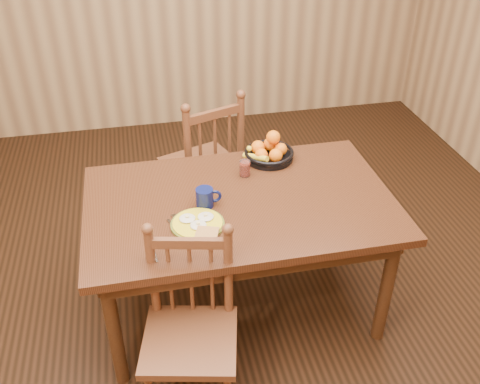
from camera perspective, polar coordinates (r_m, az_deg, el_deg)
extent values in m
cube|color=black|center=(3.27, 0.00, -11.77)|extent=(4.50, 5.00, 0.01)
cube|color=black|center=(2.80, 0.00, -1.23)|extent=(1.60, 1.00, 0.04)
cube|color=#321A0E|center=(3.18, -1.55, 1.97)|extent=(1.40, 0.04, 0.10)
cube|color=#321A0E|center=(2.52, 1.98, -7.98)|extent=(1.40, 0.04, 0.10)
cube|color=#321A0E|center=(3.04, 13.40, -0.71)|extent=(0.04, 0.84, 0.10)
cube|color=#321A0E|center=(2.81, -14.56, -4.14)|extent=(0.04, 0.84, 0.10)
cylinder|color=#321A0E|center=(2.71, -13.26, -14.29)|extent=(0.07, 0.07, 0.70)
cylinder|color=#321A0E|center=(2.95, 15.33, -9.96)|extent=(0.07, 0.07, 0.70)
cylinder|color=#321A0E|center=(3.31, -13.44, -4.04)|extent=(0.07, 0.07, 0.70)
cylinder|color=#321A0E|center=(3.50, 9.92, -1.19)|extent=(0.07, 0.07, 0.70)
cube|color=#512C18|center=(3.63, -4.12, 2.86)|extent=(0.58, 0.57, 0.04)
cylinder|color=#512C18|center=(3.96, -2.80, 1.68)|extent=(0.04, 0.04, 0.45)
cylinder|color=#512C18|center=(3.83, -7.72, 0.08)|extent=(0.04, 0.04, 0.45)
cylinder|color=#512C18|center=(3.71, -0.09, -0.81)|extent=(0.04, 0.04, 0.45)
cylinder|color=#512C18|center=(3.56, -5.27, -2.63)|extent=(0.04, 0.04, 0.45)
cylinder|color=#512C18|center=(3.42, 0.09, 6.17)|extent=(0.05, 0.05, 0.55)
cylinder|color=#512C18|center=(3.26, -5.57, 4.52)|extent=(0.05, 0.05, 0.55)
cylinder|color=#512C18|center=(3.36, -2.65, 4.59)|extent=(0.02, 0.02, 0.42)
cube|color=#512C18|center=(3.25, -2.76, 8.30)|extent=(0.37, 0.16, 0.05)
cube|color=#512C18|center=(2.51, -5.37, -15.57)|extent=(0.50, 0.48, 0.04)
cylinder|color=#512C18|center=(2.81, -8.46, -15.90)|extent=(0.03, 0.03, 0.41)
cylinder|color=#512C18|center=(2.78, -1.13, -16.11)|extent=(0.03, 0.03, 0.41)
cylinder|color=#512C18|center=(2.48, -9.31, -8.47)|extent=(0.04, 0.04, 0.50)
cylinder|color=#512C18|center=(2.45, -1.24, -8.62)|extent=(0.04, 0.04, 0.50)
cylinder|color=#512C18|center=(2.49, -5.25, -9.38)|extent=(0.02, 0.02, 0.38)
cube|color=#512C18|center=(2.35, -5.52, -5.46)|extent=(0.34, 0.10, 0.05)
cylinder|color=#59601E|center=(2.61, -4.55, -3.46)|extent=(0.26, 0.26, 0.01)
cylinder|color=gold|center=(2.61, -4.55, -3.34)|extent=(0.24, 0.24, 0.01)
ellipsoid|color=silver|center=(2.63, -5.64, -2.81)|extent=(0.08, 0.08, 0.01)
cube|color=#F2E08C|center=(2.62, -5.66, -2.62)|extent=(0.02, 0.02, 0.01)
ellipsoid|color=silver|center=(2.63, -3.68, -2.64)|extent=(0.08, 0.08, 0.01)
cube|color=#F2E08C|center=(2.62, -3.69, -2.45)|extent=(0.02, 0.02, 0.01)
ellipsoid|color=silver|center=(2.58, -4.47, -3.54)|extent=(0.08, 0.08, 0.01)
cube|color=#F2E08C|center=(2.57, -4.48, -3.34)|extent=(0.02, 0.02, 0.01)
cube|color=brown|center=(2.52, -3.55, -4.45)|extent=(0.13, 0.13, 0.01)
cube|color=silver|center=(2.61, -7.03, -3.74)|extent=(0.06, 0.14, 0.00)
cube|color=silver|center=(2.68, -6.96, -2.62)|extent=(0.04, 0.05, 0.00)
cube|color=silver|center=(2.46, -9.09, -6.55)|extent=(0.02, 0.12, 0.00)
ellipsoid|color=silver|center=(2.52, -9.56, -5.49)|extent=(0.03, 0.04, 0.01)
cylinder|color=#0B1240|center=(2.72, -3.80, -0.60)|extent=(0.09, 0.09, 0.10)
torus|color=#0B1240|center=(2.72, -2.72, -0.48)|extent=(0.07, 0.02, 0.07)
cylinder|color=black|center=(2.69, -3.83, 0.20)|extent=(0.08, 0.08, 0.00)
cylinder|color=silver|center=(2.96, 0.53, 2.55)|extent=(0.06, 0.06, 0.09)
cylinder|color=maroon|center=(2.97, 0.53, 2.43)|extent=(0.05, 0.05, 0.07)
cylinder|color=black|center=(3.14, 3.10, 3.71)|extent=(0.28, 0.28, 0.02)
torus|color=black|center=(3.12, 3.12, 4.27)|extent=(0.29, 0.29, 0.02)
cylinder|color=black|center=(3.14, 3.10, 3.59)|extent=(0.10, 0.10, 0.01)
sphere|color=orange|center=(3.13, 4.37, 4.58)|extent=(0.07, 0.07, 0.07)
sphere|color=orange|center=(3.18, 3.21, 5.11)|extent=(0.08, 0.08, 0.08)
sphere|color=orange|center=(3.14, 1.93, 4.78)|extent=(0.08, 0.08, 0.08)
sphere|color=orange|center=(3.07, 2.29, 3.99)|extent=(0.07, 0.07, 0.07)
sphere|color=orange|center=(3.06, 3.84, 3.93)|extent=(0.08, 0.08, 0.08)
sphere|color=orange|center=(3.12, 3.56, 5.84)|extent=(0.08, 0.08, 0.08)
cylinder|color=yellow|center=(3.07, 1.68, 3.74)|extent=(0.10, 0.17, 0.07)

